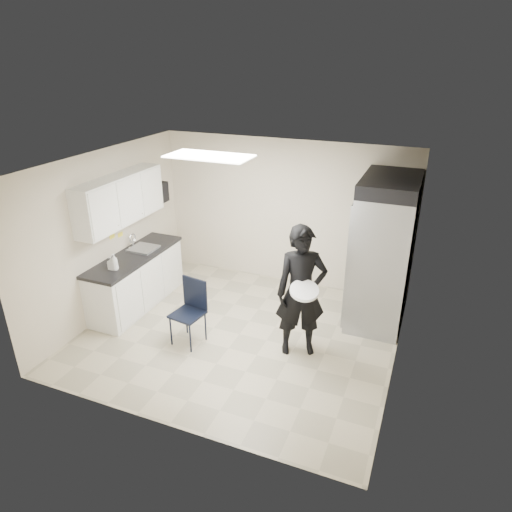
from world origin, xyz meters
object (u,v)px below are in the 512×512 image
at_px(commercial_fridge, 382,258).
at_px(folding_chair, 187,314).
at_px(lower_counter, 137,281).
at_px(man_tuxedo, 301,292).

height_order(commercial_fridge, folding_chair, commercial_fridge).
xyz_separation_m(lower_counter, folding_chair, (1.35, -0.66, 0.04)).
distance_m(lower_counter, commercial_fridge, 3.98).
height_order(lower_counter, commercial_fridge, commercial_fridge).
height_order(lower_counter, man_tuxedo, man_tuxedo).
bearing_deg(lower_counter, commercial_fridge, 15.88).
xyz_separation_m(commercial_fridge, man_tuxedo, (-0.88, -1.32, -0.11)).
xyz_separation_m(commercial_fridge, folding_chair, (-2.43, -1.74, -0.58)).
height_order(commercial_fridge, man_tuxedo, commercial_fridge).
relative_size(lower_counter, man_tuxedo, 1.01).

